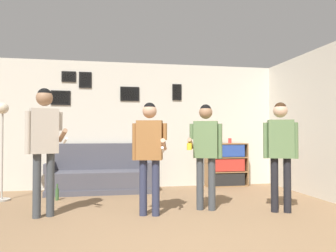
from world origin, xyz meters
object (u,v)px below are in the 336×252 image
(bookshelf, at_px, (226,165))
(floor_lamp, at_px, (2,132))
(drinking_cup, at_px, (230,141))
(person_player_foreground_left, at_px, (44,136))
(person_watcher_holding_cup, at_px, (206,145))
(person_spectator_near_bookshelf, at_px, (281,145))
(couch, at_px, (101,176))
(person_player_foreground_center, at_px, (150,146))
(bottle_on_floor, at_px, (57,194))

(bookshelf, xyz_separation_m, floor_lamp, (-4.39, -0.79, 0.71))
(drinking_cup, bearing_deg, person_player_foreground_left, -149.44)
(person_watcher_holding_cup, xyz_separation_m, person_spectator_near_bookshelf, (1.05, -0.34, 0.01))
(couch, xyz_separation_m, drinking_cup, (2.81, 0.19, 0.70))
(bookshelf, distance_m, drinking_cup, 0.54)
(person_spectator_near_bookshelf, bearing_deg, person_player_foreground_center, 175.47)
(couch, distance_m, bottle_on_floor, 1.05)
(floor_lamp, relative_size, bottle_on_floor, 5.96)
(person_spectator_near_bookshelf, bearing_deg, couch, 139.91)
(bookshelf, bearing_deg, person_watcher_holding_cup, -117.96)
(drinking_cup, bearing_deg, bottle_on_floor, -165.40)
(floor_lamp, relative_size, person_spectator_near_bookshelf, 1.05)
(person_player_foreground_center, distance_m, person_spectator_near_bookshelf, 1.94)
(person_player_foreground_left, bearing_deg, person_watcher_holding_cup, 0.08)
(person_player_foreground_left, bearing_deg, drinking_cup, 30.56)
(person_player_foreground_center, bearing_deg, person_spectator_near_bookshelf, -4.53)
(person_player_foreground_center, height_order, person_spectator_near_bookshelf, person_spectator_near_bookshelf)
(drinking_cup, bearing_deg, person_player_foreground_center, -132.49)
(couch, height_order, bookshelf, couch)
(person_spectator_near_bookshelf, bearing_deg, bookshelf, 88.62)
(couch, bearing_deg, bottle_on_floor, -134.91)
(couch, xyz_separation_m, person_spectator_near_bookshelf, (2.66, -2.24, 0.69))
(couch, distance_m, person_player_foreground_center, 2.31)
(couch, bearing_deg, person_player_foreground_center, -70.91)
(couch, relative_size, drinking_cup, 18.86)
(person_player_foreground_center, height_order, bottle_on_floor, person_player_foreground_center)
(person_player_foreground_left, distance_m, person_watcher_holding_cup, 2.35)
(couch, xyz_separation_m, person_player_foreground_left, (-0.74, -1.90, 0.82))
(bookshelf, bearing_deg, couch, -176.01)
(bookshelf, relative_size, person_player_foreground_center, 0.59)
(couch, bearing_deg, bookshelf, 3.99)
(drinking_cup, bearing_deg, floor_lamp, -170.04)
(person_watcher_holding_cup, bearing_deg, bottle_on_floor, 153.44)
(person_player_foreground_center, bearing_deg, couch, 109.09)
(person_watcher_holding_cup, bearing_deg, drinking_cup, 60.20)
(person_spectator_near_bookshelf, bearing_deg, floor_lamp, 159.20)
(couch, xyz_separation_m, bottle_on_floor, (-0.73, -0.73, -0.19))
(couch, height_order, person_spectator_near_bookshelf, person_spectator_near_bookshelf)
(couch, bearing_deg, person_spectator_near_bookshelf, -40.09)
(couch, relative_size, person_watcher_holding_cup, 1.27)
(floor_lamp, bearing_deg, person_player_foreground_center, -31.95)
(bookshelf, height_order, person_spectator_near_bookshelf, person_spectator_near_bookshelf)
(bookshelf, height_order, bottle_on_floor, bookshelf)
(floor_lamp, xyz_separation_m, person_watcher_holding_cup, (3.28, -1.30, -0.20))
(person_player_foreground_left, xyz_separation_m, person_player_foreground_center, (1.46, -0.18, -0.14))
(person_watcher_holding_cup, bearing_deg, bookshelf, 62.04)
(person_player_foreground_left, bearing_deg, bottle_on_floor, 89.55)
(person_player_foreground_center, distance_m, drinking_cup, 3.09)
(drinking_cup, bearing_deg, person_spectator_near_bookshelf, -93.44)
(bottle_on_floor, bearing_deg, floor_lamp, 171.79)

